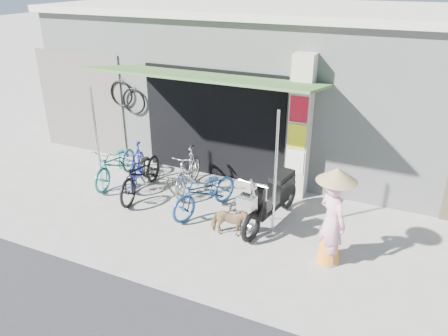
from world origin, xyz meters
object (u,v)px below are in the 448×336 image
at_px(nun, 332,217).
at_px(street_dog, 229,222).
at_px(moped, 273,198).
at_px(bike_silver, 188,170).
at_px(bike_blue, 137,165).
at_px(bike_teal, 116,164).
at_px(bike_navy, 205,192).
at_px(bike_black, 141,173).

bearing_deg(nun, street_dog, 38.58).
bearing_deg(moped, bike_silver, 175.72).
height_order(street_dog, moped, moped).
distance_m(street_dog, moped, 0.97).
distance_m(bike_silver, street_dog, 2.04).
bearing_deg(bike_blue, bike_silver, -15.72).
bearing_deg(bike_teal, bike_silver, 3.42).
bearing_deg(nun, bike_blue, 25.09).
relative_size(bike_silver, moped, 0.78).
height_order(bike_teal, moped, moped).
distance_m(bike_blue, street_dog, 2.99).
xyz_separation_m(bike_teal, moped, (3.79, -0.21, 0.07)).
height_order(bike_silver, bike_navy, bike_silver).
xyz_separation_m(bike_navy, nun, (2.59, -0.62, 0.40)).
distance_m(bike_black, bike_navy, 1.61).
height_order(bike_navy, street_dog, bike_navy).
bearing_deg(moped, nun, -22.26).
xyz_separation_m(moped, nun, (1.25, -0.79, 0.33)).
bearing_deg(nun, bike_silver, 17.69).
bearing_deg(bike_black, bike_navy, -14.02).
distance_m(bike_navy, nun, 2.69).
bearing_deg(bike_teal, moped, -10.49).
bearing_deg(bike_blue, street_dog, -46.25).
xyz_separation_m(bike_teal, street_dog, (3.24, -0.99, -0.15)).
relative_size(bike_teal, moped, 0.85).
distance_m(bike_black, bike_silver, 1.00).
xyz_separation_m(bike_blue, moped, (3.32, -0.35, 0.07)).
height_order(bike_black, moped, moped).
distance_m(bike_teal, moped, 3.80).
relative_size(bike_black, nun, 1.08).
xyz_separation_m(bike_silver, moped, (2.11, -0.53, 0.05)).
height_order(bike_blue, moped, moped).
bearing_deg(street_dog, bike_blue, 54.54).
xyz_separation_m(bike_navy, street_dog, (0.78, -0.60, -0.15)).
bearing_deg(bike_black, street_dog, -26.24).
distance_m(bike_navy, moped, 1.35).
relative_size(bike_blue, nun, 0.88).
xyz_separation_m(bike_black, moped, (2.94, 0.03, 0.04)).
relative_size(bike_black, bike_navy, 1.09).
xyz_separation_m(bike_blue, bike_navy, (1.98, -0.52, -0.01)).
bearing_deg(nun, bike_teal, 27.86).
bearing_deg(bike_navy, street_dog, -19.02).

